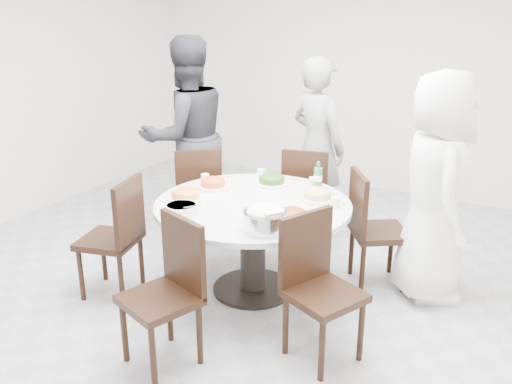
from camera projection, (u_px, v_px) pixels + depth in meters
The scene contains 22 objects.
floor at pixel (252, 291), 4.35m from camera, with size 6.00×6.00×0.01m, color #A6A6AB.
wall_back at pixel (379, 74), 6.36m from camera, with size 6.00×0.01×2.80m, color white.
dining_table at pixel (253, 247), 4.24m from camera, with size 1.50×1.50×0.75m, color silver.
chair_ne at pixel (379, 229), 4.33m from camera, with size 0.42×0.42×0.95m, color black.
chair_n at pixel (308, 195), 5.11m from camera, with size 0.42×0.42×0.95m, color black.
chair_nw at pixel (198, 194), 5.13m from camera, with size 0.42×0.42×0.95m, color black.
chair_sw at pixel (109, 237), 4.18m from camera, with size 0.42×0.42×0.95m, color black.
chair_s at pixel (159, 296), 3.33m from camera, with size 0.42×0.42×0.95m, color black.
chair_se at pixel (325, 292), 3.39m from camera, with size 0.42×0.42×0.95m, color black.
diner_right at pixel (436, 188), 4.05m from camera, with size 0.86×0.56×1.75m, color white.
diner_middle at pixel (317, 147), 5.26m from camera, with size 0.63×0.42×1.73m, color black.
diner_left at pixel (187, 137), 5.26m from camera, with size 0.93×0.73×1.92m, color black.
dish_greens at pixel (272, 181), 4.51m from camera, with size 0.27×0.27×0.07m, color white.
dish_pale at pixel (318, 196), 4.16m from camera, with size 0.28×0.28×0.07m, color white.
dish_orange at pixel (213, 184), 4.43m from camera, with size 0.25×0.25×0.07m, color white.
dish_redbrown at pixel (293, 217), 3.76m from camera, with size 0.25×0.25×0.06m, color white.
dish_tofu at pixel (186, 196), 4.16m from camera, with size 0.27×0.27×0.07m, color white.
rice_bowl at pixel (265, 221), 3.60m from camera, with size 0.30×0.30×0.13m, color silver.
soup_bowl at pixel (181, 209), 3.88m from camera, with size 0.24×0.24×0.07m, color white.
beverage_bottle at pixel (318, 176), 4.37m from camera, with size 0.07×0.07×0.24m, color #2B6D3A.
tea_cups at pixel (289, 177), 4.60m from camera, with size 0.07×0.07×0.08m, color white.
chopsticks at pixel (289, 180), 4.63m from camera, with size 0.24×0.04×0.01m, color tan, non-canonical shape.
Camera 1 is at (1.92, -3.34, 2.18)m, focal length 38.00 mm.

